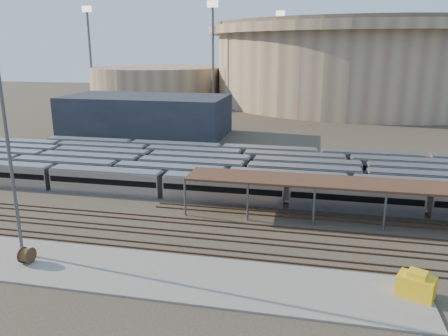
% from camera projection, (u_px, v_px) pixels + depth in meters
% --- Properties ---
extents(ground, '(420.00, 420.00, 0.00)m').
position_uv_depth(ground, '(241.00, 223.00, 56.82)').
color(ground, '#383026').
rests_on(ground, ground).
extents(apron, '(50.00, 9.00, 0.20)m').
position_uv_depth(apron, '(167.00, 275.00, 43.66)').
color(apron, gray).
rests_on(apron, ground).
extents(subway_trains, '(126.21, 23.90, 3.60)m').
position_uv_depth(subway_trains, '(263.00, 172.00, 73.70)').
color(subway_trains, '#ABABB0').
rests_on(subway_trains, ground).
extents(inspection_shed, '(60.30, 6.00, 5.30)m').
position_uv_depth(inspection_shed, '(420.00, 189.00, 54.84)').
color(inspection_shed, '#55565A').
rests_on(inspection_shed, ground).
extents(empty_tracks, '(170.00, 9.62, 0.18)m').
position_uv_depth(empty_tracks, '(234.00, 239.00, 52.09)').
color(empty_tracks, '#4C3323').
rests_on(empty_tracks, ground).
extents(stadium, '(124.00, 124.00, 32.50)m').
position_uv_depth(stadium, '(360.00, 62.00, 179.35)').
color(stadium, tan).
rests_on(stadium, ground).
extents(secondary_arena, '(56.00, 56.00, 14.00)m').
position_uv_depth(secondary_arena, '(157.00, 83.00, 189.54)').
color(secondary_arena, tan).
rests_on(secondary_arena, ground).
extents(service_building, '(42.00, 20.00, 10.00)m').
position_uv_depth(service_building, '(146.00, 115.00, 114.36)').
color(service_building, '#1E232D').
rests_on(service_building, ground).
extents(floodlight_0, '(4.00, 1.00, 38.40)m').
position_uv_depth(floodlight_0, '(213.00, 52.00, 161.02)').
color(floodlight_0, '#55565A').
rests_on(floodlight_0, ground).
extents(floodlight_1, '(4.00, 1.00, 38.40)m').
position_uv_depth(floodlight_1, '(90.00, 51.00, 181.50)').
color(floodlight_1, '#55565A').
rests_on(floodlight_1, ground).
extents(floodlight_3, '(4.00, 1.00, 38.40)m').
position_uv_depth(floodlight_3, '(279.00, 51.00, 204.12)').
color(floodlight_3, '#55565A').
rests_on(floodlight_3, ground).
extents(cable_reel_east, '(1.08, 1.78, 1.72)m').
position_uv_depth(cable_reel_east, '(27.00, 255.00, 45.81)').
color(cable_reel_east, brown).
rests_on(cable_reel_east, apron).
extents(yard_light_pole, '(0.80, 0.36, 23.07)m').
position_uv_depth(yard_light_pole, '(9.00, 151.00, 44.81)').
color(yard_light_pole, '#55565A').
rests_on(yard_light_pole, apron).
extents(yellow_equipment, '(3.71, 3.11, 1.99)m').
position_uv_depth(yellow_equipment, '(416.00, 286.00, 39.58)').
color(yellow_equipment, gold).
rests_on(yellow_equipment, apron).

